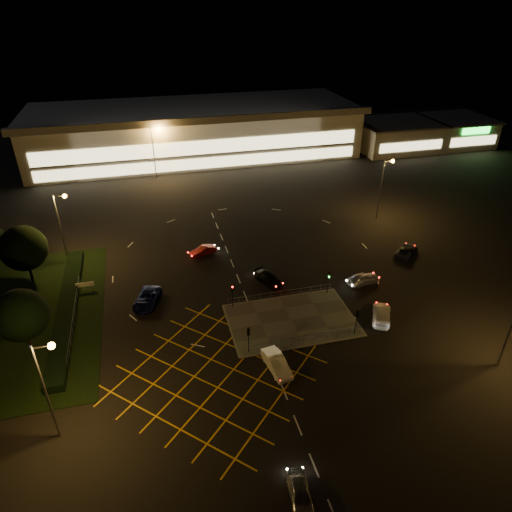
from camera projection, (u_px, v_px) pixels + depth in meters
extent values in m
plane|color=black|center=(270.00, 313.00, 53.54)|extent=(180.00, 180.00, 0.00)
cube|color=#4C4944|center=(291.00, 320.00, 52.27)|extent=(14.00, 9.00, 0.12)
cube|color=black|center=(22.00, 318.00, 52.55)|extent=(18.00, 30.00, 0.08)
cube|color=black|center=(67.00, 309.00, 53.38)|extent=(2.00, 26.00, 1.00)
cube|color=beige|center=(195.00, 132.00, 102.79)|extent=(70.00, 25.00, 10.00)
cube|color=slate|center=(193.00, 108.00, 100.15)|extent=(72.00, 26.50, 0.60)
cube|color=#FFEAA5|center=(203.00, 148.00, 92.30)|extent=(66.00, 0.20, 3.00)
cube|color=#FFEAA5|center=(204.00, 163.00, 93.93)|extent=(66.00, 0.20, 2.20)
cube|color=beige|center=(396.00, 136.00, 106.95)|extent=(18.00, 14.00, 6.00)
cube|color=slate|center=(398.00, 122.00, 105.36)|extent=(18.80, 14.80, 0.40)
cube|color=#FFEAA5|center=(411.00, 146.00, 101.27)|extent=(15.30, 0.20, 2.00)
cube|color=beige|center=(455.00, 131.00, 110.37)|extent=(14.00, 14.00, 6.00)
cube|color=slate|center=(458.00, 118.00, 108.78)|extent=(14.80, 14.80, 0.40)
cube|color=#FFEAA5|center=(474.00, 141.00, 104.69)|extent=(11.90, 0.20, 2.00)
cube|color=#19E533|center=(476.00, 131.00, 103.39)|extent=(7.00, 0.30, 1.40)
cylinder|color=slate|center=(46.00, 394.00, 36.28)|extent=(0.20, 0.20, 10.00)
cylinder|color=slate|center=(41.00, 347.00, 34.00)|extent=(1.40, 0.12, 0.12)
sphere|color=orange|center=(51.00, 346.00, 34.18)|extent=(0.56, 0.56, 0.56)
cylinder|color=slate|center=(511.00, 326.00, 43.59)|extent=(0.20, 0.20, 10.00)
cylinder|color=slate|center=(61.00, 230.00, 60.91)|extent=(0.20, 0.20, 10.00)
cylinder|color=slate|center=(59.00, 196.00, 58.63)|extent=(1.40, 0.12, 0.12)
sphere|color=orange|center=(64.00, 196.00, 58.80)|extent=(0.56, 0.56, 0.56)
cylinder|color=slate|center=(380.00, 191.00, 72.84)|extent=(0.20, 0.20, 10.00)
cylinder|color=slate|center=(389.00, 161.00, 70.56)|extent=(1.40, 0.12, 0.12)
sphere|color=orange|center=(393.00, 161.00, 70.73)|extent=(0.56, 0.56, 0.56)
cylinder|color=slate|center=(154.00, 154.00, 88.96)|extent=(0.20, 0.20, 10.00)
cylinder|color=slate|center=(155.00, 129.00, 86.67)|extent=(1.40, 0.12, 0.12)
sphere|color=orange|center=(158.00, 129.00, 86.85)|extent=(0.56, 0.56, 0.56)
cylinder|color=slate|center=(340.00, 137.00, 99.18)|extent=(0.20, 0.20, 10.00)
cylinder|color=slate|center=(345.00, 114.00, 96.89)|extent=(1.40, 0.12, 0.12)
sphere|color=orange|center=(348.00, 114.00, 97.07)|extent=(0.56, 0.56, 0.56)
cylinder|color=black|center=(249.00, 341.00, 46.86)|extent=(0.10, 0.10, 3.00)
cube|color=black|center=(248.00, 332.00, 46.25)|extent=(0.28, 0.18, 0.90)
sphere|color=#19FF33|center=(248.00, 331.00, 46.36)|extent=(0.16, 0.16, 0.16)
cylinder|color=black|center=(356.00, 322.00, 49.42)|extent=(0.10, 0.10, 3.00)
cube|color=black|center=(357.00, 314.00, 48.81)|extent=(0.28, 0.18, 0.90)
sphere|color=#19FF33|center=(357.00, 313.00, 48.92)|extent=(0.16, 0.16, 0.16)
cylinder|color=black|center=(233.00, 297.00, 53.54)|extent=(0.10, 0.10, 3.00)
cube|color=black|center=(232.00, 288.00, 52.93)|extent=(0.28, 0.18, 0.90)
sphere|color=#FF0C0C|center=(233.00, 289.00, 52.82)|extent=(0.16, 0.16, 0.16)
cylinder|color=black|center=(328.00, 283.00, 56.10)|extent=(0.10, 0.10, 3.00)
cube|color=black|center=(329.00, 274.00, 55.49)|extent=(0.28, 0.18, 0.90)
sphere|color=#19FF33|center=(329.00, 275.00, 55.38)|extent=(0.16, 0.16, 0.16)
cylinder|color=black|center=(31.00, 272.00, 58.52)|extent=(0.36, 0.36, 2.88)
sphere|color=black|center=(24.00, 248.00, 56.73)|extent=(5.76, 5.76, 5.76)
cylinder|color=black|center=(29.00, 340.00, 47.30)|extent=(0.36, 0.36, 2.70)
sphere|color=black|center=(21.00, 315.00, 45.63)|extent=(5.40, 5.40, 5.40)
imported|color=#B4B8BC|center=(300.00, 494.00, 33.64)|extent=(2.13, 4.19, 1.37)
imported|color=white|center=(277.00, 363.00, 45.25)|extent=(2.26, 4.74, 1.50)
imported|color=#0B1345|center=(147.00, 299.00, 54.71)|extent=(4.03, 5.73, 1.45)
imported|color=black|center=(268.00, 278.00, 58.74)|extent=(3.55, 4.74, 1.28)
imported|color=silver|center=(363.00, 278.00, 58.52)|extent=(4.56, 2.49, 1.47)
imported|color=maroon|center=(203.00, 251.00, 64.95)|extent=(3.99, 2.44, 1.24)
imported|color=black|center=(406.00, 251.00, 64.83)|extent=(5.15, 5.05, 1.37)
imported|color=#BDBDBD|center=(382.00, 314.00, 52.16)|extent=(4.10, 5.25, 1.42)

